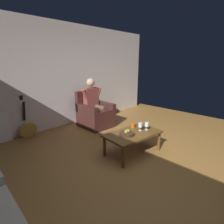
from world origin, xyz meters
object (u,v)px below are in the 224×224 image
Objects in this scene: wine_glass_far at (147,125)px; fruit_bowl at (127,133)px; wine_glass_near at (140,125)px; coffee_table at (133,136)px; armchair at (95,114)px; person_seated at (94,101)px; candle_jar at (133,125)px; guitar at (28,128)px.

wine_glass_far is 0.58× the size of fruit_bowl.
wine_glass_far is at bearing 151.76° from wine_glass_near.
coffee_table is 4.15× the size of fruit_bowl.
armchair reaches higher than wine_glass_far.
person_seated is 1.60m from candle_jar.
armchair is 1.83m from wine_glass_far.
wine_glass_far reaches higher than candle_jar.
armchair is 10.53× the size of candle_jar.
coffee_table is at bearing -16.30° from wine_glass_far.
wine_glass_near is at bearing 172.40° from coffee_table.
wine_glass_far is at bearing 85.69° from person_seated.
candle_jar is (0.24, 1.53, 0.13)m from armchair.
person_seated reaches higher than coffee_table.
armchair is 0.74× the size of person_seated.
wine_glass_near is (-1.34, 2.24, 0.30)m from guitar.
wine_glass_near is at bearing 81.57° from person_seated.
guitar is at bearing -59.09° from wine_glass_near.
person_seated is 1.87m from wine_glass_far.
candle_jar is at bearing -140.98° from coffee_table.
guitar is 10.82× the size of candle_jar.
wine_glass_far is 0.30m from candle_jar.
wine_glass_far reaches higher than fruit_bowl.
wine_glass_far is (-0.32, 0.09, 0.16)m from coffee_table.
fruit_bowl is at bearing 70.48° from person_seated.
guitar is at bearing -62.57° from coffee_table.
guitar is at bearing -15.91° from armchair.
coffee_table is 0.32m from candle_jar.
guitar is 2.42m from fruit_bowl.
armchair is at bearing -95.22° from wine_glass_far.
candle_jar is (-0.05, -0.22, -0.06)m from wine_glass_near.
armchair is at bearing -105.62° from coffee_table.
armchair is 0.38m from person_seated.
wine_glass_far is 0.50m from fruit_bowl.
wine_glass_near is at bearing 174.13° from fruit_bowl.
candle_jar is (-0.24, -0.19, 0.10)m from coffee_table.
coffee_table is 12.33× the size of candle_jar.
coffee_table is 0.19m from fruit_bowl.
candle_jar is (0.24, 1.56, -0.24)m from person_seated.
guitar reaches higher than candle_jar.
guitar reaches higher than wine_glass_near.
wine_glass_near reaches higher than fruit_bowl.
armchair is at bearing -99.42° from wine_glass_near.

